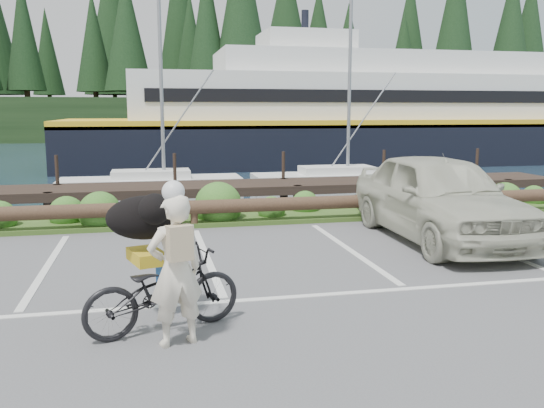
# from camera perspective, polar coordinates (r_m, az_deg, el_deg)

# --- Properties ---
(ground) EXTENTS (72.00, 72.00, 0.00)m
(ground) POSITION_cam_1_polar(r_m,az_deg,el_deg) (8.14, -5.04, -8.75)
(ground) COLOR #505052
(harbor_backdrop) EXTENTS (170.00, 160.00, 30.00)m
(harbor_backdrop) POSITION_cam_1_polar(r_m,az_deg,el_deg) (86.20, -11.45, 7.42)
(harbor_backdrop) COLOR #192D3E
(harbor_backdrop) RESTS_ON ground
(vegetation_strip) EXTENTS (34.00, 1.60, 0.10)m
(vegetation_strip) POSITION_cam_1_polar(r_m,az_deg,el_deg) (13.25, -7.94, -1.53)
(vegetation_strip) COLOR #3D5B21
(vegetation_strip) RESTS_ON ground
(log_rail) EXTENTS (32.00, 0.30, 0.60)m
(log_rail) POSITION_cam_1_polar(r_m,az_deg,el_deg) (12.58, -7.69, -2.34)
(log_rail) COLOR #443021
(log_rail) RESTS_ON ground
(bicycle) EXTENTS (1.95, 1.16, 0.97)m
(bicycle) POSITION_cam_1_polar(r_m,az_deg,el_deg) (6.74, -10.73, -8.43)
(bicycle) COLOR black
(bicycle) RESTS_ON ground
(cyclist) EXTENTS (0.69, 0.56, 1.66)m
(cyclist) POSITION_cam_1_polar(r_m,az_deg,el_deg) (6.26, -9.54, -6.50)
(cyclist) COLOR #F2E7CD
(cyclist) RESTS_ON ground
(dog) EXTENTS (0.71, 1.02, 0.54)m
(dog) POSITION_cam_1_polar(r_m,az_deg,el_deg) (7.11, -12.46, -1.33)
(dog) COLOR black
(dog) RESTS_ON bicycle
(parked_car) EXTENTS (2.11, 5.04, 1.70)m
(parked_car) POSITION_cam_1_polar(r_m,az_deg,el_deg) (11.66, 16.19, 0.70)
(parked_car) COLOR #B9BAA3
(parked_car) RESTS_ON ground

